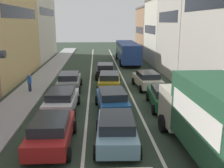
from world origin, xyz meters
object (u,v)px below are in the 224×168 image
(sedan_centre_lane_second, at_px, (116,129))
(pedestrian_mid_sidewalk, at_px, (29,82))
(wagon_right_lane_far, at_px, (147,79))
(removalist_box_truck, at_px, (212,116))
(sedan_right_lane_behind_truck, at_px, (164,96))
(sedan_left_lane_fourth, at_px, (69,81))
(wagon_left_lane_second, at_px, (51,131))
(bus_mid_queue_primary, at_px, (128,51))
(coupe_centre_lane_fourth, at_px, (109,80))
(sedan_left_lane_third, at_px, (62,100))
(hatchback_centre_lane_third, at_px, (112,100))
(sedan_centre_lane_fifth, at_px, (105,70))

(sedan_centre_lane_second, height_order, pedestrian_mid_sidewalk, pedestrian_mid_sidewalk)
(pedestrian_mid_sidewalk, bearing_deg, wagon_right_lane_far, 18.12)
(removalist_box_truck, distance_m, sedan_right_lane_behind_truck, 7.03)
(sedan_left_lane_fourth, xyz_separation_m, pedestrian_mid_sidewalk, (-3.18, -0.90, 0.15))
(wagon_left_lane_second, height_order, bus_mid_queue_primary, bus_mid_queue_primary)
(coupe_centre_lane_fourth, bearing_deg, bus_mid_queue_primary, -9.45)
(removalist_box_truck, height_order, bus_mid_queue_primary, removalist_box_truck)
(removalist_box_truck, height_order, sedan_left_lane_third, removalist_box_truck)
(removalist_box_truck, relative_size, hatchback_centre_lane_third, 1.75)
(sedan_left_lane_fourth, distance_m, bus_mid_queue_primary, 16.07)
(wagon_left_lane_second, xyz_separation_m, sedan_right_lane_behind_truck, (6.80, 5.32, 0.00))
(sedan_right_lane_behind_truck, xyz_separation_m, pedestrian_mid_sidewalk, (-10.20, 4.41, 0.15))
(sedan_left_lane_fourth, xyz_separation_m, wagon_right_lane_far, (6.88, 0.06, 0.00))
(removalist_box_truck, height_order, wagon_left_lane_second, removalist_box_truck)
(sedan_centre_lane_second, bearing_deg, sedan_left_lane_fourth, 19.87)
(removalist_box_truck, bearing_deg, pedestrian_mid_sidewalk, 41.57)
(sedan_centre_lane_second, height_order, hatchback_centre_lane_third, same)
(sedan_left_lane_third, bearing_deg, pedestrian_mid_sidewalk, 36.51)
(sedan_centre_lane_fifth, xyz_separation_m, sedan_right_lane_behind_truck, (3.68, -10.20, 0.00))
(sedan_left_lane_third, distance_m, sedan_right_lane_behind_truck, 6.95)
(sedan_left_lane_third, bearing_deg, sedan_centre_lane_second, -144.32)
(bus_mid_queue_primary, bearing_deg, sedan_left_lane_fourth, 155.14)
(coupe_centre_lane_fourth, distance_m, sedan_left_lane_fourth, 3.49)
(removalist_box_truck, bearing_deg, sedan_left_lane_fourth, 29.53)
(removalist_box_truck, bearing_deg, wagon_right_lane_far, 0.49)
(sedan_left_lane_third, height_order, bus_mid_queue_primary, bus_mid_queue_primary)
(wagon_left_lane_second, xyz_separation_m, pedestrian_mid_sidewalk, (-3.40, 9.73, 0.15))
(hatchback_centre_lane_third, height_order, sedan_right_lane_behind_truck, same)
(sedan_left_lane_fourth, xyz_separation_m, sedan_centre_lane_fifth, (3.33, 4.89, 0.00))
(sedan_left_lane_third, bearing_deg, bus_mid_queue_primary, -16.17)
(removalist_box_truck, distance_m, sedan_centre_lane_second, 4.34)
(wagon_left_lane_second, height_order, wagon_right_lane_far, same)
(removalist_box_truck, height_order, wagon_right_lane_far, removalist_box_truck)
(sedan_left_lane_fourth, bearing_deg, sedan_right_lane_behind_truck, -127.41)
(sedan_right_lane_behind_truck, xyz_separation_m, wagon_right_lane_far, (-0.14, 5.37, 0.00))
(sedan_centre_lane_second, bearing_deg, bus_mid_queue_primary, -5.46)
(hatchback_centre_lane_third, height_order, bus_mid_queue_primary, bus_mid_queue_primary)
(sedan_left_lane_third, xyz_separation_m, wagon_right_lane_far, (6.80, 5.76, 0.00))
(coupe_centre_lane_fourth, bearing_deg, sedan_left_lane_fourth, 91.71)
(sedan_left_lane_fourth, height_order, sedan_right_lane_behind_truck, same)
(hatchback_centre_lane_third, relative_size, wagon_right_lane_far, 1.00)
(wagon_right_lane_far, bearing_deg, bus_mid_queue_primary, -3.79)
(sedan_centre_lane_second, relative_size, sedan_right_lane_behind_truck, 0.99)
(bus_mid_queue_primary, bearing_deg, wagon_right_lane_far, -179.48)
(sedan_centre_lane_second, bearing_deg, coupe_centre_lane_fourth, 1.54)
(hatchback_centre_lane_third, bearing_deg, sedan_right_lane_behind_truck, -85.08)
(sedan_left_lane_fourth, bearing_deg, sedan_centre_lane_fifth, -34.54)
(sedan_left_lane_third, distance_m, sedan_centre_lane_fifth, 11.08)
(removalist_box_truck, bearing_deg, sedan_centre_lane_second, 66.17)
(sedan_centre_lane_fifth, height_order, sedan_right_lane_behind_truck, same)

